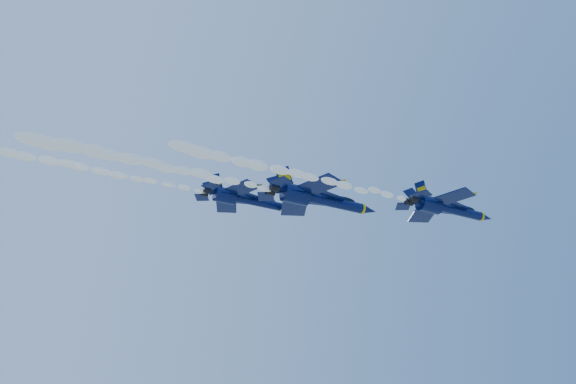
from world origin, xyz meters
name	(u,v)px	position (x,y,z in m)	size (l,w,h in m)	color
jet_lead	(446,208)	(18.52, -14.36, 150.02)	(15.76, 12.93, 5.86)	#08103B
smoke_trail_jet_lead	(300,175)	(-5.71, -14.36, 149.66)	(34.98, 1.63, 1.47)	white
jet_second	(317,198)	(3.66, -2.20, 153.71)	(19.55, 16.04, 7.26)	#08103B
smoke_trail_jet_second	(155,164)	(-22.19, -2.20, 153.31)	(34.98, 2.02, 1.82)	white
jet_third	(243,199)	(-5.68, 5.84, 155.15)	(16.14, 13.24, 6.00)	#08103B
smoke_trail_jet_third	(88,168)	(-30.07, 5.84, 154.79)	(34.98, 1.67, 1.50)	white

